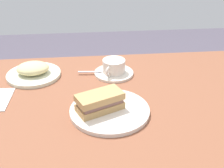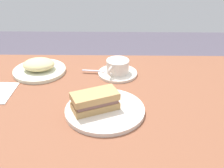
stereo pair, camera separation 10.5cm
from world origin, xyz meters
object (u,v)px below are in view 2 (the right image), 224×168
(sandwich_plate, at_px, (105,110))
(sandwich_front, at_px, (95,101))
(spoon, at_px, (98,71))
(dining_table, at_px, (123,119))
(coffee_cup, at_px, (118,66))
(side_plate, at_px, (40,71))
(coffee_saucer, at_px, (118,73))

(sandwich_plate, xyz_separation_m, sandwich_front, (0.03, 0.00, 0.04))
(spoon, bearing_deg, sandwich_plate, 97.91)
(dining_table, height_order, spoon, spoon)
(sandwich_plate, height_order, spoon, spoon)
(coffee_cup, height_order, side_plate, coffee_cup)
(dining_table, height_order, coffee_cup, coffee_cup)
(dining_table, height_order, sandwich_front, sandwich_front)
(coffee_saucer, relative_size, spoon, 1.62)
(coffee_cup, bearing_deg, dining_table, 96.89)
(sandwich_plate, bearing_deg, sandwich_front, 2.02)
(coffee_cup, distance_m, spoon, 0.08)
(side_plate, bearing_deg, sandwich_plate, 134.69)
(sandwich_front, bearing_deg, coffee_saucer, -105.12)
(sandwich_plate, relative_size, sandwich_front, 1.59)
(sandwich_front, height_order, spoon, sandwich_front)
(spoon, height_order, side_plate, spoon)
(coffee_saucer, relative_size, side_plate, 0.74)
(spoon, relative_size, side_plate, 0.46)
(dining_table, height_order, side_plate, side_plate)
(dining_table, xyz_separation_m, sandwich_front, (0.10, 0.09, 0.14))
(sandwich_front, bearing_deg, dining_table, -138.02)
(coffee_saucer, bearing_deg, spoon, -4.60)
(side_plate, bearing_deg, dining_table, 149.86)
(coffee_cup, bearing_deg, side_plate, -2.75)
(sandwich_plate, bearing_deg, coffee_saucer, -98.81)
(side_plate, bearing_deg, coffee_cup, 177.25)
(sandwich_plate, xyz_separation_m, coffee_cup, (-0.04, -0.27, 0.03))
(coffee_cup, relative_size, side_plate, 0.51)
(sandwich_front, distance_m, coffee_cup, 0.28)
(coffee_cup, xyz_separation_m, spoon, (0.08, -0.01, -0.03))
(sandwich_plate, xyz_separation_m, side_plate, (0.28, -0.29, 0.00))
(coffee_cup, bearing_deg, coffee_saucer, -120.83)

